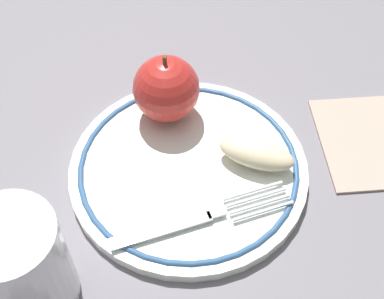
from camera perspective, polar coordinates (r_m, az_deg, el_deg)
ground_plane at (r=0.54m, az=-0.36°, el=-2.54°), size 2.00×2.00×0.00m
plate at (r=0.54m, az=0.00°, el=-1.82°), size 0.24×0.24×0.02m
apple_red_whole at (r=0.55m, az=-2.77°, el=6.50°), size 0.07×0.07×0.08m
apple_slice_front at (r=0.53m, az=6.89°, el=-0.43°), size 0.08×0.08×0.02m
fork at (r=0.49m, az=0.50°, el=-7.45°), size 0.03×0.17×0.00m
drinking_glass at (r=0.45m, az=-17.78°, el=-11.70°), size 0.08×0.08×0.10m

